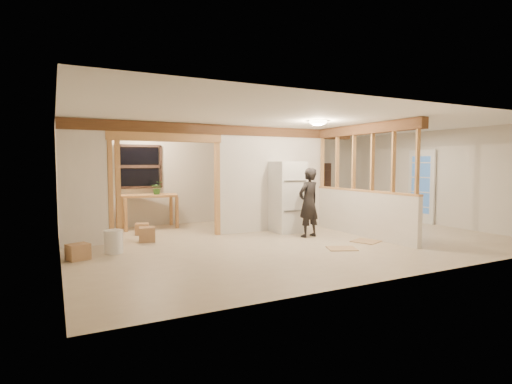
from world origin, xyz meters
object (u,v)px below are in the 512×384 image
woman (309,203)px  work_table (150,211)px  refrigerator (287,197)px  bookshelf (318,189)px  shop_vac (106,220)px

woman → work_table: (-2.88, 2.80, -0.34)m
refrigerator → woman: size_ratio=1.09×
refrigerator → work_table: refrigerator is taller
refrigerator → bookshelf: refrigerator is taller
refrigerator → bookshelf: 3.35m
woman → shop_vac: (-3.91, 2.82, -0.50)m
refrigerator → work_table: bearing=144.4°
work_table → bookshelf: 5.32m
woman → shop_vac: woman is taller
shop_vac → bookshelf: size_ratio=0.32×
refrigerator → shop_vac: refrigerator is taller
work_table → shop_vac: 1.05m
bookshelf → work_table: bearing=-177.5°
work_table → woman: bearing=-32.2°
shop_vac → bookshelf: bearing=1.8°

